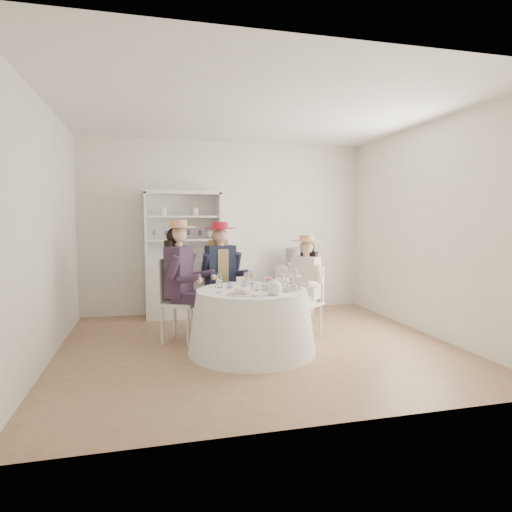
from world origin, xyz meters
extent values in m
plane|color=#8D6646|center=(0.00, 0.00, 0.00)|extent=(4.50, 4.50, 0.00)
plane|color=white|center=(0.00, 0.00, 2.70)|extent=(4.50, 4.50, 0.00)
plane|color=white|center=(0.00, 2.00, 1.35)|extent=(4.50, 0.00, 4.50)
plane|color=white|center=(0.00, -2.00, 1.35)|extent=(4.50, 0.00, 4.50)
plane|color=white|center=(-2.25, 0.00, 1.35)|extent=(0.00, 4.50, 4.50)
plane|color=white|center=(2.25, 0.00, 1.35)|extent=(0.00, 4.50, 4.50)
cone|color=white|center=(-0.12, -0.19, 0.34)|extent=(1.43, 1.43, 0.68)
cylinder|color=white|center=(-0.12, -0.19, 0.69)|extent=(1.23, 1.23, 0.02)
cube|color=silver|center=(-0.72, 1.75, 0.42)|extent=(1.20, 0.78, 0.84)
cube|color=silver|center=(-0.72, 1.93, 1.36)|extent=(1.07, 0.42, 1.03)
cube|color=silver|center=(-0.72, 1.75, 1.87)|extent=(1.20, 0.78, 0.06)
cube|color=silver|center=(-1.27, 1.75, 1.36)|extent=(0.18, 0.41, 1.03)
cube|color=silver|center=(-0.18, 1.75, 1.36)|extent=(0.18, 0.41, 1.03)
cube|color=silver|center=(-0.72, 1.75, 1.17)|extent=(1.11, 0.71, 0.03)
cube|color=silver|center=(-0.72, 1.75, 1.52)|extent=(1.11, 0.71, 0.03)
sphere|color=white|center=(-0.30, 1.75, 1.25)|extent=(0.13, 0.13, 0.13)
cube|color=silver|center=(1.02, 1.66, 0.37)|extent=(0.52, 0.52, 0.74)
cylinder|color=black|center=(1.02, 1.66, 0.88)|extent=(0.30, 0.30, 0.29)
cube|color=silver|center=(-0.86, 0.39, 0.47)|extent=(0.57, 0.57, 0.04)
cylinder|color=silver|center=(-0.80, 0.16, 0.23)|extent=(0.04, 0.04, 0.46)
cylinder|color=silver|center=(-0.63, 0.45, 0.23)|extent=(0.04, 0.04, 0.46)
cylinder|color=silver|center=(-1.09, 0.33, 0.23)|extent=(0.04, 0.04, 0.46)
cylinder|color=silver|center=(-0.92, 0.62, 0.23)|extent=(0.04, 0.04, 0.46)
cube|color=silver|center=(-1.02, 0.48, 0.75)|extent=(0.22, 0.36, 0.52)
cube|color=black|center=(-0.88, 0.40, 0.86)|extent=(0.37, 0.43, 0.61)
cube|color=black|center=(-0.80, 0.25, 0.55)|extent=(0.38, 0.29, 0.13)
cylinder|color=black|center=(-0.67, 0.18, 0.24)|extent=(0.10, 0.10, 0.48)
cylinder|color=black|center=(-0.95, 0.19, 0.93)|extent=(0.20, 0.17, 0.29)
cube|color=black|center=(-0.71, 0.41, 0.55)|extent=(0.38, 0.29, 0.13)
cylinder|color=black|center=(-0.58, 0.34, 0.24)|extent=(0.10, 0.10, 0.48)
cylinder|color=black|center=(-0.74, 0.57, 0.93)|extent=(0.20, 0.17, 0.29)
cylinder|color=#D8A889|center=(-0.88, 0.40, 1.18)|extent=(0.09, 0.09, 0.08)
sphere|color=#D8A889|center=(-0.88, 0.40, 1.30)|extent=(0.20, 0.20, 0.20)
sphere|color=black|center=(-0.92, 0.43, 1.28)|extent=(0.20, 0.20, 0.20)
cube|color=black|center=(-0.95, 0.44, 1.04)|extent=(0.20, 0.26, 0.40)
cylinder|color=tan|center=(-0.88, 0.40, 1.39)|extent=(0.42, 0.42, 0.01)
cylinder|color=tan|center=(-0.88, 0.40, 1.43)|extent=(0.21, 0.21, 0.08)
cube|color=silver|center=(-0.31, 0.73, 0.46)|extent=(0.48, 0.48, 0.04)
cylinder|color=silver|center=(-0.45, 0.54, 0.23)|extent=(0.04, 0.04, 0.45)
cylinder|color=silver|center=(-0.12, 0.60, 0.23)|extent=(0.04, 0.04, 0.45)
cylinder|color=silver|center=(-0.51, 0.86, 0.23)|extent=(0.04, 0.04, 0.45)
cylinder|color=silver|center=(-0.18, 0.92, 0.23)|extent=(0.04, 0.04, 0.45)
cube|color=silver|center=(-0.35, 0.91, 0.74)|extent=(0.39, 0.10, 0.51)
cube|color=#191E32|center=(-0.32, 0.75, 0.84)|extent=(0.40, 0.27, 0.59)
cube|color=tan|center=(-0.32, 0.75, 0.84)|extent=(0.18, 0.25, 0.51)
cube|color=#191E32|center=(-0.38, 0.59, 0.54)|extent=(0.20, 0.37, 0.12)
cylinder|color=#191E32|center=(-0.36, 0.45, 0.24)|extent=(0.10, 0.10, 0.47)
cylinder|color=#191E32|center=(-0.52, 0.67, 0.91)|extent=(0.12, 0.19, 0.28)
cube|color=#191E32|center=(-0.20, 0.63, 0.54)|extent=(0.20, 0.37, 0.12)
cylinder|color=#191E32|center=(-0.17, 0.49, 0.24)|extent=(0.10, 0.10, 0.47)
cylinder|color=#191E32|center=(-0.10, 0.75, 0.91)|extent=(0.12, 0.19, 0.28)
cylinder|color=#D8A889|center=(-0.32, 0.75, 1.16)|extent=(0.09, 0.09, 0.08)
sphere|color=#D8A889|center=(-0.32, 0.75, 1.27)|extent=(0.19, 0.19, 0.19)
sphere|color=tan|center=(-0.33, 0.80, 1.26)|extent=(0.19, 0.19, 0.19)
cube|color=tan|center=(-0.33, 0.83, 1.02)|extent=(0.26, 0.13, 0.39)
cylinder|color=#B41B2E|center=(-0.32, 0.75, 1.36)|extent=(0.41, 0.41, 0.01)
cylinder|color=#B41B2E|center=(-0.32, 0.75, 1.41)|extent=(0.21, 0.21, 0.08)
cube|color=silver|center=(0.69, 0.29, 0.41)|extent=(0.51, 0.51, 0.04)
cylinder|color=silver|center=(0.49, 0.31, 0.20)|extent=(0.03, 0.03, 0.40)
cylinder|color=silver|center=(0.67, 0.09, 0.20)|extent=(0.03, 0.03, 0.40)
cylinder|color=silver|center=(0.71, 0.50, 0.20)|extent=(0.03, 0.03, 0.40)
cylinder|color=silver|center=(0.90, 0.27, 0.20)|extent=(0.03, 0.03, 0.40)
cube|color=silver|center=(0.82, 0.40, 0.66)|extent=(0.24, 0.28, 0.45)
cube|color=silver|center=(0.70, 0.30, 0.75)|extent=(0.35, 0.37, 0.53)
cube|color=silver|center=(0.55, 0.28, 0.48)|extent=(0.31, 0.29, 0.11)
cylinder|color=silver|center=(0.46, 0.20, 0.21)|extent=(0.09, 0.09, 0.42)
cylinder|color=silver|center=(0.56, 0.42, 0.81)|extent=(0.17, 0.16, 0.25)
cube|color=silver|center=(0.66, 0.16, 0.48)|extent=(0.31, 0.29, 0.11)
cylinder|color=silver|center=(0.56, 0.08, 0.21)|extent=(0.09, 0.09, 0.42)
cylinder|color=silver|center=(0.80, 0.13, 0.81)|extent=(0.17, 0.16, 0.25)
cylinder|color=#D8A889|center=(0.70, 0.30, 1.03)|extent=(0.08, 0.08, 0.07)
sphere|color=#D8A889|center=(0.70, 0.30, 1.13)|extent=(0.17, 0.17, 0.17)
sphere|color=black|center=(0.74, 0.33, 1.11)|extent=(0.17, 0.17, 0.17)
cube|color=black|center=(0.76, 0.35, 0.90)|extent=(0.20, 0.21, 0.35)
cylinder|color=tan|center=(0.70, 0.30, 1.21)|extent=(0.36, 0.36, 0.01)
cylinder|color=tan|center=(0.70, 0.30, 1.25)|extent=(0.18, 0.18, 0.07)
cube|color=silver|center=(-0.47, 1.04, 0.43)|extent=(0.52, 0.52, 0.04)
cylinder|color=silver|center=(-0.26, 1.09, 0.21)|extent=(0.03, 0.03, 0.42)
cylinder|color=silver|center=(-0.52, 1.25, 0.21)|extent=(0.03, 0.03, 0.42)
cylinder|color=silver|center=(-0.41, 0.83, 0.21)|extent=(0.03, 0.03, 0.42)
cylinder|color=silver|center=(-0.67, 0.99, 0.21)|extent=(0.03, 0.03, 0.42)
cube|color=silver|center=(-0.55, 0.89, 0.69)|extent=(0.33, 0.21, 0.48)
imported|color=white|center=(-0.33, -0.05, 0.74)|extent=(0.08, 0.08, 0.06)
imported|color=white|center=(-0.14, 0.06, 0.74)|extent=(0.09, 0.09, 0.06)
imported|color=white|center=(0.09, -0.02, 0.74)|extent=(0.11, 0.11, 0.08)
imported|color=white|center=(0.08, -0.22, 0.73)|extent=(0.21, 0.21, 0.05)
sphere|color=#CA6574|center=(0.15, -0.28, 0.79)|extent=(0.07, 0.07, 0.07)
sphere|color=white|center=(0.14, -0.24, 0.79)|extent=(0.07, 0.07, 0.07)
sphere|color=#CA6574|center=(0.10, -0.22, 0.79)|extent=(0.07, 0.07, 0.07)
sphere|color=white|center=(0.06, -0.24, 0.79)|extent=(0.07, 0.07, 0.07)
sphere|color=#CA6574|center=(0.04, -0.28, 0.79)|extent=(0.07, 0.07, 0.07)
sphere|color=white|center=(0.06, -0.32, 0.79)|extent=(0.07, 0.07, 0.07)
sphere|color=#CA6574|center=(0.10, -0.34, 0.79)|extent=(0.07, 0.07, 0.07)
sphere|color=white|center=(0.14, -0.32, 0.79)|extent=(0.07, 0.07, 0.07)
sphere|color=white|center=(0.02, -0.58, 0.78)|extent=(0.16, 0.16, 0.16)
cylinder|color=white|center=(0.12, -0.58, 0.79)|extent=(0.10, 0.03, 0.08)
cylinder|color=white|center=(0.02, -0.58, 0.86)|extent=(0.04, 0.04, 0.02)
cylinder|color=white|center=(-0.31, -0.49, 0.71)|extent=(0.28, 0.28, 0.01)
cube|color=beige|center=(-0.36, -0.51, 0.74)|extent=(0.06, 0.04, 0.03)
cube|color=beige|center=(-0.31, -0.49, 0.75)|extent=(0.07, 0.06, 0.03)
cube|color=beige|center=(-0.25, -0.47, 0.74)|extent=(0.08, 0.07, 0.03)
cube|color=beige|center=(-0.33, -0.45, 0.75)|extent=(0.08, 0.08, 0.03)
cube|color=beige|center=(-0.27, -0.54, 0.74)|extent=(0.07, 0.08, 0.03)
cylinder|color=white|center=(0.32, -0.33, 0.71)|extent=(0.23, 0.23, 0.01)
cylinder|color=white|center=(0.32, -0.33, 0.78)|extent=(0.02, 0.02, 0.15)
cylinder|color=white|center=(0.32, -0.33, 0.86)|extent=(0.17, 0.17, 0.01)
camera|label=1|loc=(-1.20, -4.76, 1.49)|focal=30.00mm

